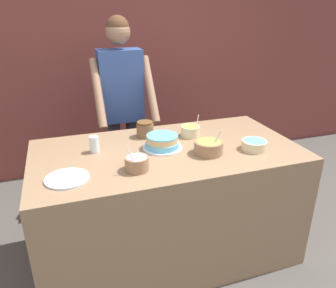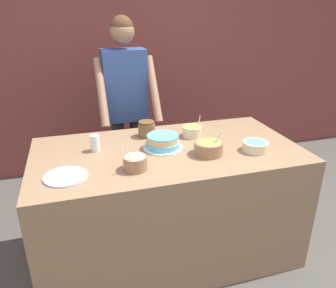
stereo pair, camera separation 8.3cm
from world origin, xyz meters
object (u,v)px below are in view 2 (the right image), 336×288
at_px(frosting_bowl_yellow, 192,131).
at_px(person_baker, 125,95).
at_px(ceramic_plate, 66,177).
at_px(stoneware_jar, 147,129).
at_px(cake, 163,142).
at_px(drinking_glass, 95,143).
at_px(frosting_bowl_pink, 135,162).
at_px(frosting_bowl_olive, 209,147).
at_px(frosting_bowl_blue, 255,146).

bearing_deg(frosting_bowl_yellow, person_baker, 120.49).
xyz_separation_m(ceramic_plate, stoneware_jar, (0.62, 0.52, 0.05)).
height_order(person_baker, cake, person_baker).
height_order(person_baker, ceramic_plate, person_baker).
bearing_deg(cake, ceramic_plate, -159.05).
distance_m(cake, frosting_bowl_yellow, 0.32).
bearing_deg(drinking_glass, frosting_bowl_yellow, 5.17).
relative_size(cake, stoneware_jar, 2.17).
bearing_deg(drinking_glass, ceramic_plate, -120.57).
relative_size(frosting_bowl_yellow, drinking_glass, 1.52).
distance_m(person_baker, cake, 0.86).
relative_size(frosting_bowl_yellow, ceramic_plate, 0.67).
bearing_deg(ceramic_plate, frosting_bowl_pink, -1.96).
bearing_deg(person_baker, stoneware_jar, -83.72).
bearing_deg(frosting_bowl_yellow, frosting_bowl_olive, -90.97).
distance_m(person_baker, frosting_bowl_blue, 1.31).
xyz_separation_m(person_baker, frosting_bowl_yellow, (0.40, -0.68, -0.14)).
bearing_deg(cake, frosting_bowl_blue, -20.51).
height_order(cake, frosting_bowl_yellow, frosting_bowl_yellow).
distance_m(frosting_bowl_blue, frosting_bowl_pink, 0.87).
relative_size(drinking_glass, ceramic_plate, 0.44).
bearing_deg(stoneware_jar, drinking_glass, -157.19).
relative_size(frosting_bowl_blue, stoneware_jar, 1.35).
xyz_separation_m(cake, frosting_bowl_olive, (0.28, -0.19, 0.00)).
bearing_deg(frosting_bowl_yellow, drinking_glass, -174.83).
bearing_deg(ceramic_plate, drinking_glass, 59.43).
bearing_deg(frosting_bowl_blue, frosting_bowl_pink, -177.12).
distance_m(frosting_bowl_yellow, ceramic_plate, 1.04).
relative_size(person_baker, frosting_bowl_olive, 8.87).
relative_size(person_baker, cake, 6.20).
relative_size(frosting_bowl_blue, ceramic_plate, 0.68).
xyz_separation_m(person_baker, drinking_glass, (-0.35, -0.75, -0.13)).
distance_m(frosting_bowl_blue, frosting_bowl_olive, 0.34).
xyz_separation_m(frosting_bowl_yellow, ceramic_plate, (-0.96, -0.42, -0.04)).
bearing_deg(frosting_bowl_pink, frosting_bowl_olive, 9.28).
relative_size(person_baker, frosting_bowl_blue, 9.95).
bearing_deg(stoneware_jar, frosting_bowl_olive, -53.54).
xyz_separation_m(frosting_bowl_yellow, stoneware_jar, (-0.34, 0.11, 0.01)).
xyz_separation_m(frosting_bowl_yellow, drinking_glass, (-0.75, -0.07, 0.01)).
bearing_deg(frosting_bowl_yellow, frosting_bowl_pink, -141.13).
distance_m(person_baker, frosting_bowl_yellow, 0.80).
xyz_separation_m(cake, frosting_bowl_blue, (0.61, -0.23, -0.01)).
xyz_separation_m(frosting_bowl_olive, frosting_bowl_pink, (-0.53, -0.09, -0.00)).
distance_m(drinking_glass, stoneware_jar, 0.45).
relative_size(frosting_bowl_olive, frosting_bowl_pink, 1.18).
bearing_deg(frosting_bowl_pink, drinking_glass, 120.64).
height_order(frosting_bowl_yellow, frosting_bowl_pink, frosting_bowl_yellow).
bearing_deg(stoneware_jar, cake, -77.76).
relative_size(cake, frosting_bowl_pink, 1.69).
bearing_deg(ceramic_plate, cake, 20.95).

